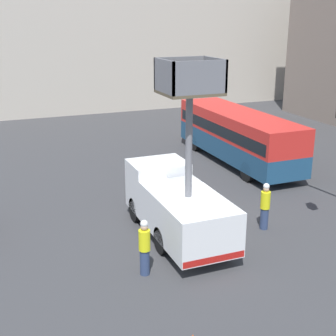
% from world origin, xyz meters
% --- Properties ---
extents(ground_plane, '(120.00, 120.00, 0.00)m').
position_xyz_m(ground_plane, '(0.00, 0.00, 0.00)').
color(ground_plane, '#38383A').
extents(utility_truck, '(2.28, 6.01, 6.81)m').
position_xyz_m(utility_truck, '(-0.70, -0.87, 1.47)').
color(utility_truck, white).
rests_on(utility_truck, ground_plane).
extents(city_bus, '(2.62, 10.18, 2.96)m').
position_xyz_m(city_bus, '(6.33, 6.78, 1.74)').
color(city_bus, navy).
rests_on(city_bus, ground_plane).
extents(road_worker_near_truck, '(0.38, 0.38, 1.94)m').
position_xyz_m(road_worker_near_truck, '(-2.75, -3.04, 0.98)').
color(road_worker_near_truck, navy).
rests_on(road_worker_near_truck, ground_plane).
extents(road_worker_directing, '(0.38, 0.38, 1.93)m').
position_xyz_m(road_worker_directing, '(2.81, -1.54, 0.98)').
color(road_worker_directing, navy).
rests_on(road_worker_directing, ground_plane).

